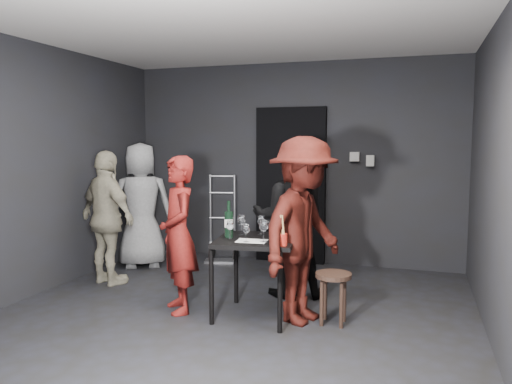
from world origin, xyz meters
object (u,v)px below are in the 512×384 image
(man_maroon, at_px, (304,218))
(stool, at_px, (333,284))
(bystander_grey, at_px, (141,200))
(bystander_cream, at_px, (108,216))
(woman_black, at_px, (290,210))
(breadstick_cup, at_px, (282,231))
(tasting_table, at_px, (256,249))
(server_red, at_px, (178,234))
(wine_bottle, at_px, (229,223))
(hand_truck, at_px, (222,245))

(man_maroon, bearing_deg, stool, -67.69)
(bystander_grey, bearing_deg, bystander_cream, 64.18)
(woman_black, height_order, breadstick_cup, woman_black)
(tasting_table, bearing_deg, stool, 2.80)
(server_red, xyz_separation_m, bystander_grey, (-1.25, 1.40, 0.12))
(tasting_table, distance_m, breadstick_cup, 0.45)
(tasting_table, distance_m, stool, 0.78)
(tasting_table, distance_m, wine_bottle, 0.35)
(server_red, xyz_separation_m, woman_black, (0.89, 0.83, 0.16))
(bystander_cream, bearing_deg, woman_black, -151.51)
(hand_truck, height_order, bystander_cream, bystander_cream)
(server_red, relative_size, bystander_grey, 0.86)
(stool, xyz_separation_m, breadstick_cup, (-0.41, -0.26, 0.51))
(bystander_grey, bearing_deg, woman_black, 135.76)
(man_maroon, relative_size, breadstick_cup, 6.60)
(server_red, height_order, woman_black, woman_black)
(woman_black, bearing_deg, breadstick_cup, 87.36)
(tasting_table, bearing_deg, wine_bottle, -176.02)
(hand_truck, relative_size, breadstick_cup, 4.10)
(tasting_table, height_order, breadstick_cup, breadstick_cup)
(hand_truck, distance_m, woman_black, 1.87)
(woman_black, bearing_deg, man_maroon, 100.41)
(man_maroon, xyz_separation_m, breadstick_cup, (-0.14, -0.25, -0.08))
(bystander_cream, relative_size, bystander_grey, 0.90)
(tasting_table, bearing_deg, woman_black, 80.26)
(stool, distance_m, man_maroon, 0.65)
(hand_truck, xyz_separation_m, stool, (1.86, -1.90, 0.15))
(man_maroon, height_order, wine_bottle, man_maroon)
(woman_black, distance_m, wine_bottle, 0.87)
(stool, bearing_deg, server_red, -175.52)
(man_maroon, distance_m, wine_bottle, 0.72)
(tasting_table, height_order, bystander_grey, bystander_grey)
(tasting_table, height_order, bystander_cream, bystander_cream)
(wine_bottle, bearing_deg, hand_truck, 113.95)
(breadstick_cup, bearing_deg, server_red, 172.29)
(wine_bottle, bearing_deg, bystander_cream, 163.07)
(stool, bearing_deg, breadstick_cup, -147.62)
(bystander_grey, height_order, breadstick_cup, bystander_grey)
(server_red, distance_m, breadstick_cup, 1.09)
(tasting_table, xyz_separation_m, breadstick_cup, (0.31, -0.23, 0.23))
(bystander_grey, bearing_deg, wine_bottle, 113.12)
(tasting_table, relative_size, breadstick_cup, 2.58)
(man_maroon, xyz_separation_m, bystander_grey, (-2.46, 1.30, -0.07))
(tasting_table, xyz_separation_m, bystander_cream, (-1.96, 0.50, 0.15))
(hand_truck, distance_m, tasting_table, 2.28)
(hand_truck, distance_m, wine_bottle, 2.24)
(woman_black, distance_m, bystander_cream, 2.11)
(stool, relative_size, bystander_cream, 0.29)
(server_red, height_order, bystander_grey, bystander_grey)
(stool, height_order, bystander_grey, bystander_grey)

